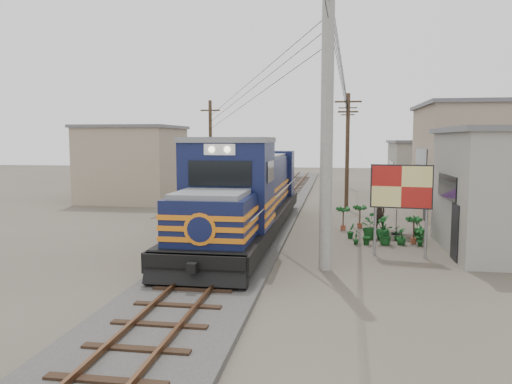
% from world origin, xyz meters
% --- Properties ---
extents(ground, '(120.00, 120.00, 0.00)m').
position_xyz_m(ground, '(0.00, 0.00, 0.00)').
color(ground, '#473F35').
rests_on(ground, ground).
extents(ballast, '(3.60, 70.00, 0.16)m').
position_xyz_m(ballast, '(0.00, 10.00, 0.08)').
color(ballast, '#595651').
rests_on(ballast, ground).
extents(track, '(1.15, 70.00, 0.12)m').
position_xyz_m(track, '(0.00, 10.00, 0.26)').
color(track, '#51331E').
rests_on(track, ground).
extents(locomotive, '(3.11, 16.92, 4.19)m').
position_xyz_m(locomotive, '(0.00, 4.72, 1.81)').
color(locomotive, black).
rests_on(locomotive, ground).
extents(utility_pole_main, '(0.40, 0.40, 10.00)m').
position_xyz_m(utility_pole_main, '(3.50, -0.50, 5.00)').
color(utility_pole_main, '#9E9B93').
rests_on(utility_pole_main, ground).
extents(wooden_pole_mid, '(1.60, 0.24, 7.00)m').
position_xyz_m(wooden_pole_mid, '(4.50, 14.00, 3.68)').
color(wooden_pole_mid, '#4C3826').
rests_on(wooden_pole_mid, ground).
extents(wooden_pole_far, '(1.60, 0.24, 7.50)m').
position_xyz_m(wooden_pole_far, '(4.80, 28.00, 3.93)').
color(wooden_pole_far, '#4C3826').
rests_on(wooden_pole_far, ground).
extents(wooden_pole_left, '(1.60, 0.24, 7.00)m').
position_xyz_m(wooden_pole_left, '(-5.00, 18.00, 3.68)').
color(wooden_pole_left, '#4C3826').
rests_on(wooden_pole_left, ground).
extents(power_lines, '(9.65, 19.00, 3.30)m').
position_xyz_m(power_lines, '(-0.14, 8.49, 7.56)').
color(power_lines, black).
rests_on(power_lines, ground).
extents(shophouse_mid, '(8.40, 7.35, 6.20)m').
position_xyz_m(shophouse_mid, '(12.50, 12.00, 3.11)').
color(shophouse_mid, gray).
rests_on(shophouse_mid, ground).
extents(shophouse_back, '(6.30, 6.30, 4.20)m').
position_xyz_m(shophouse_back, '(11.00, 22.00, 2.11)').
color(shophouse_back, gray).
rests_on(shophouse_back, ground).
extents(shophouse_left, '(6.30, 6.30, 5.20)m').
position_xyz_m(shophouse_left, '(-10.00, 16.00, 2.61)').
color(shophouse_left, gray).
rests_on(shophouse_left, ground).
extents(billboard, '(2.16, 0.45, 3.35)m').
position_xyz_m(billboard, '(6.15, 1.73, 2.47)').
color(billboard, '#99999E').
rests_on(billboard, ground).
extents(market_umbrella, '(2.59, 2.59, 2.26)m').
position_xyz_m(market_umbrella, '(6.54, 6.14, 1.99)').
color(market_umbrella, black).
rests_on(market_umbrella, ground).
extents(vendor, '(0.68, 0.55, 1.60)m').
position_xyz_m(vendor, '(5.91, 7.52, 0.80)').
color(vendor, black).
rests_on(vendor, ground).
extents(plant_nursery, '(3.38, 2.21, 1.10)m').
position_xyz_m(plant_nursery, '(5.82, 4.52, 0.48)').
color(plant_nursery, '#164D1D').
rests_on(plant_nursery, ground).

